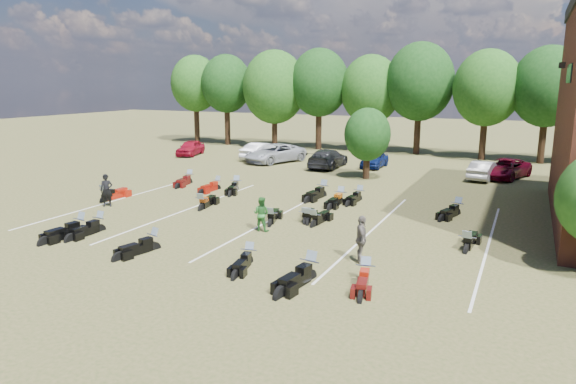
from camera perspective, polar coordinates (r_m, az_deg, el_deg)
The scene contains 34 objects.
ground at distance 21.64m, azimuth 1.87°, elevation -5.76°, with size 160.00×160.00×0.00m, color brown.
car_0 at distance 48.40m, azimuth -10.78°, elevation 4.85°, with size 1.63×4.05×1.38m, color maroon.
car_1 at distance 44.87m, azimuth -2.83°, elevation 4.56°, with size 1.58×4.53×1.49m, color silver.
car_2 at distance 43.28m, azimuth -1.46°, elevation 4.33°, with size 2.57×5.56×1.55m, color #9B9DA4.
car_3 at distance 40.69m, azimuth 4.45°, elevation 3.75°, with size 2.07×5.09×1.48m, color black.
car_4 at distance 41.23m, azimuth 9.59°, elevation 3.58°, with size 1.50×3.74×1.27m, color #0B1950.
car_5 at distance 38.12m, azimuth 20.90°, elevation 2.29°, with size 1.38×3.97×1.31m, color #A4A49F.
car_6 at distance 39.20m, azimuth 22.94°, elevation 2.41°, with size 2.26×4.90×1.36m, color #5A0519.
person_black at distance 29.49m, azimuth -19.51°, elevation 0.18°, with size 0.65×0.43×1.79m, color black.
person_green at distance 23.28m, azimuth -2.99°, elevation -2.45°, with size 0.77×0.60×1.59m, color #256526.
person_grey at distance 19.36m, azimuth 8.16°, elevation -5.22°, with size 1.07×0.44×1.82m, color #5C554F.
motorcycle_0 at distance 24.77m, azimuth -22.05°, elevation -4.35°, with size 0.78×2.46×1.37m, color black, non-canonical shape.
motorcycle_1 at distance 24.90m, azimuth -20.20°, elevation -4.11°, with size 0.73×2.29×1.28m, color black, non-canonical shape.
motorcycle_2 at distance 21.58m, azimuth -14.70°, elevation -6.21°, with size 0.71×2.24×1.25m, color black, non-canonical shape.
motorcycle_3 at distance 19.36m, azimuth -4.34°, elevation -7.98°, with size 0.66×2.06×1.15m, color black, non-canonical shape.
motorcycle_4 at distance 17.89m, azimuth 2.41°, elevation -9.69°, with size 0.79×2.49×1.39m, color black, non-canonical shape.
motorcycle_6 at distance 17.87m, azimuth 8.56°, elevation -9.84°, with size 0.68×2.15×1.20m, color #470C0A, non-canonical shape.
motorcycle_7 at distance 30.89m, azimuth -19.66°, elevation -1.01°, with size 0.77×2.43×1.36m, color maroon, non-canonical shape.
motorcycle_8 at distance 27.59m, azimuth -9.59°, elevation -1.98°, with size 0.74×2.31×1.29m, color black, non-canonical shape.
motorcycle_9 at distance 24.31m, azimuth -1.99°, elevation -3.74°, with size 0.71×2.23×1.24m, color black, non-canonical shape.
motorcycle_10 at distance 24.71m, azimuth 1.89°, elevation -3.47°, with size 0.65×2.03×1.13m, color black, non-canonical shape.
motorcycle_11 at distance 24.54m, azimuth 2.21°, elevation -3.59°, with size 0.66×2.08×1.16m, color black, non-canonical shape.
motorcycle_12 at distance 24.18m, azimuth 2.89°, elevation -3.84°, with size 0.68×2.14×1.19m, color black, non-canonical shape.
motorcycle_13 at distance 21.80m, azimuth 19.18°, elevation -6.32°, with size 0.72×2.27×1.27m, color black, non-canonical shape.
motorcycle_14 at distance 34.93m, azimuth -10.89°, elevation 0.94°, with size 0.74×2.33×1.30m, color #440909, non-canonical shape.
motorcycle_15 at distance 32.66m, azimuth -7.87°, elevation 0.28°, with size 0.68×2.15×1.20m, color maroon, non-canonical shape.
motorcycle_16 at distance 32.25m, azimuth -5.75°, elevation 0.18°, with size 0.74×2.33×1.30m, color black, non-canonical shape.
motorcycle_17 at distance 28.90m, azimuth 5.82°, elevation -1.23°, with size 0.75×2.34×1.30m, color black, non-canonical shape.
motorcycle_18 at distance 30.41m, azimuth 3.89°, elevation -0.52°, with size 0.80×2.51×1.40m, color black, non-canonical shape.
motorcycle_19 at distance 29.66m, azimuth 7.90°, elevation -0.93°, with size 0.70×2.18×1.22m, color black, non-canonical shape.
motorcycle_20 at distance 27.59m, azimuth 18.22°, elevation -2.43°, with size 0.73×2.28×1.27m, color black, non-canonical shape.
tree_line at distance 48.79m, azimuth 14.70°, elevation 11.35°, with size 56.00×6.00×9.79m.
young_tree_midfield at distance 36.06m, azimuth 8.81°, elevation 6.33°, with size 3.20×3.20×4.70m.
parking_lines at distance 25.47m, azimuth -1.65°, elevation -2.99°, with size 20.10×14.00×0.01m.
Camera 1 is at (8.12, -18.93, 6.65)m, focal length 32.00 mm.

